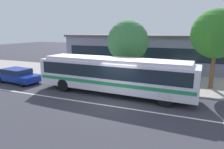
{
  "coord_description": "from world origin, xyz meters",
  "views": [
    {
      "loc": [
        4.58,
        -11.76,
        4.61
      ],
      "look_at": [
        -1.25,
        2.38,
        1.3
      ],
      "focal_mm": 32.01,
      "sensor_mm": 36.0,
      "label": 1
    }
  ],
  "objects_px": {
    "pedestrian_waiting_near_sign": "(74,70)",
    "sedan_behind_bus": "(18,75)",
    "street_tree_near_stop": "(128,42)",
    "transit_bus": "(114,73)",
    "bus_stop_sign": "(167,71)",
    "street_tree_mid_block": "(216,34)"
  },
  "relations": [
    {
      "from": "pedestrian_waiting_near_sign",
      "to": "sedan_behind_bus",
      "type": "bearing_deg",
      "value": -157.32
    },
    {
      "from": "pedestrian_waiting_near_sign",
      "to": "street_tree_near_stop",
      "type": "xyz_separation_m",
      "value": [
        4.28,
        2.61,
        2.51
      ]
    },
    {
      "from": "transit_bus",
      "to": "pedestrian_waiting_near_sign",
      "type": "bearing_deg",
      "value": 159.16
    },
    {
      "from": "transit_bus",
      "to": "sedan_behind_bus",
      "type": "xyz_separation_m",
      "value": [
        -9.41,
        -0.21,
        -0.85
      ]
    },
    {
      "from": "transit_bus",
      "to": "pedestrian_waiting_near_sign",
      "type": "distance_m",
      "value": 5.0
    },
    {
      "from": "bus_stop_sign",
      "to": "sedan_behind_bus",
      "type": "bearing_deg",
      "value": -170.21
    },
    {
      "from": "street_tree_mid_block",
      "to": "pedestrian_waiting_near_sign",
      "type": "bearing_deg",
      "value": -168.64
    },
    {
      "from": "bus_stop_sign",
      "to": "street_tree_near_stop",
      "type": "relative_size",
      "value": 0.44
    },
    {
      "from": "street_tree_near_stop",
      "to": "street_tree_mid_block",
      "type": "relative_size",
      "value": 0.89
    },
    {
      "from": "transit_bus",
      "to": "sedan_behind_bus",
      "type": "bearing_deg",
      "value": -178.7
    },
    {
      "from": "transit_bus",
      "to": "street_tree_mid_block",
      "type": "height_order",
      "value": "street_tree_mid_block"
    },
    {
      "from": "pedestrian_waiting_near_sign",
      "to": "bus_stop_sign",
      "type": "height_order",
      "value": "bus_stop_sign"
    },
    {
      "from": "pedestrian_waiting_near_sign",
      "to": "street_tree_mid_block",
      "type": "height_order",
      "value": "street_tree_mid_block"
    },
    {
      "from": "transit_bus",
      "to": "sedan_behind_bus",
      "type": "relative_size",
      "value": 2.7
    },
    {
      "from": "transit_bus",
      "to": "street_tree_near_stop",
      "type": "height_order",
      "value": "street_tree_near_stop"
    },
    {
      "from": "transit_bus",
      "to": "bus_stop_sign",
      "type": "relative_size",
      "value": 4.98
    },
    {
      "from": "transit_bus",
      "to": "sedan_behind_bus",
      "type": "height_order",
      "value": "transit_bus"
    },
    {
      "from": "transit_bus",
      "to": "bus_stop_sign",
      "type": "height_order",
      "value": "transit_bus"
    },
    {
      "from": "transit_bus",
      "to": "sedan_behind_bus",
      "type": "distance_m",
      "value": 9.45
    },
    {
      "from": "street_tree_near_stop",
      "to": "pedestrian_waiting_near_sign",
      "type": "bearing_deg",
      "value": -148.62
    },
    {
      "from": "bus_stop_sign",
      "to": "street_tree_mid_block",
      "type": "xyz_separation_m",
      "value": [
        3.29,
        2.06,
        2.74
      ]
    },
    {
      "from": "sedan_behind_bus",
      "to": "street_tree_mid_block",
      "type": "distance_m",
      "value": 17.2
    }
  ]
}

